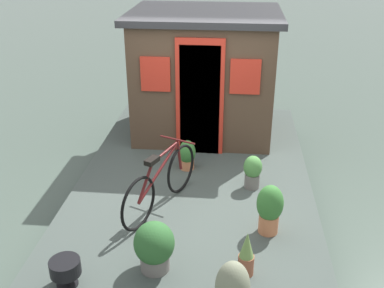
% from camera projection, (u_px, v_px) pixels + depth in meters
% --- Properties ---
extents(ground_plane, '(60.00, 60.00, 0.00)m').
position_uv_depth(ground_plane, '(193.00, 208.00, 6.44)').
color(ground_plane, '#47564C').
extents(houseboat_deck, '(5.99, 3.22, 0.41)m').
position_uv_depth(houseboat_deck, '(193.00, 196.00, 6.35)').
color(houseboat_deck, '#424C47').
rests_on(houseboat_deck, ground_plane).
extents(houseboat_cabin, '(2.00, 2.39, 2.02)m').
position_uv_depth(houseboat_cabin, '(204.00, 73.00, 7.52)').
color(houseboat_cabin, '#4C3828').
rests_on(houseboat_cabin, houseboat_deck).
extents(bicycle, '(1.50, 0.74, 0.79)m').
position_uv_depth(bicycle, '(161.00, 182.00, 5.57)').
color(bicycle, black).
rests_on(bicycle, houseboat_deck).
extents(potted_plant_geranium, '(0.42, 0.42, 0.55)m').
position_uv_depth(potted_plant_geranium, '(154.00, 246.00, 4.58)').
color(potted_plant_geranium, slate).
rests_on(potted_plant_geranium, houseboat_deck).
extents(potted_plant_succulent, '(0.30, 0.30, 0.61)m').
position_uv_depth(potted_plant_succulent, '(270.00, 208.00, 5.14)').
color(potted_plant_succulent, '#C6754C').
rests_on(potted_plant_succulent, houseboat_deck).
extents(potted_plant_mint, '(0.24, 0.24, 0.45)m').
position_uv_depth(potted_plant_mint, '(187.00, 155.00, 6.57)').
color(potted_plant_mint, '#C6754C').
rests_on(potted_plant_mint, houseboat_deck).
extents(potted_plant_lavender, '(0.16, 0.16, 0.50)m').
position_uv_depth(potted_plant_lavender, '(246.00, 255.00, 4.53)').
color(potted_plant_lavender, '#935138').
rests_on(potted_plant_lavender, houseboat_deck).
extents(potted_plant_basil, '(0.25, 0.25, 0.47)m').
position_uv_depth(potted_plant_basil, '(253.00, 171.00, 6.07)').
color(potted_plant_basil, slate).
rests_on(potted_plant_basil, houseboat_deck).
extents(charcoal_grill, '(0.30, 0.30, 0.29)m').
position_uv_depth(charcoal_grill, '(65.00, 268.00, 4.40)').
color(charcoal_grill, black).
rests_on(charcoal_grill, houseboat_deck).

